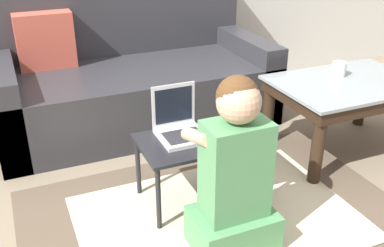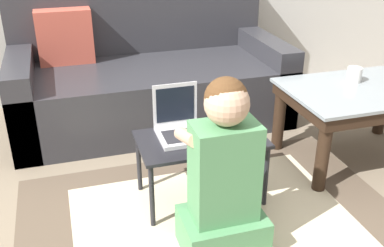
% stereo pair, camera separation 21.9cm
% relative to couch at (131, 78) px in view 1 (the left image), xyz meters
% --- Properties ---
extents(ground_plane, '(16.00, 16.00, 0.00)m').
position_rel_couch_xyz_m(ground_plane, '(-0.02, -1.15, -0.30)').
color(ground_plane, '#7F705B').
extents(area_rug, '(1.82, 1.27, 0.01)m').
position_rel_couch_xyz_m(area_rug, '(0.04, -1.30, -0.29)').
color(area_rug, brown).
rests_on(area_rug, ground_plane).
extents(couch, '(1.81, 0.92, 0.89)m').
position_rel_couch_xyz_m(couch, '(0.00, 0.00, 0.00)').
color(couch, '#2D2D33').
rests_on(couch, ground_plane).
extents(coffee_table, '(0.86, 0.60, 0.45)m').
position_rel_couch_xyz_m(coffee_table, '(1.04, -0.97, 0.08)').
color(coffee_table, gray).
rests_on(coffee_table, ground_plane).
extents(laptop_desk, '(0.62, 0.36, 0.35)m').
position_rel_couch_xyz_m(laptop_desk, '(0.04, -1.10, 0.01)').
color(laptop_desk, black).
rests_on(laptop_desk, ground_plane).
extents(laptop, '(0.23, 0.23, 0.24)m').
position_rel_couch_xyz_m(laptop, '(-0.05, -1.04, 0.09)').
color(laptop, silver).
rests_on(laptop, laptop_desk).
extents(computer_mouse, '(0.06, 0.10, 0.04)m').
position_rel_couch_xyz_m(computer_mouse, '(0.14, -1.10, 0.07)').
color(computer_mouse, '#234CB2').
rests_on(computer_mouse, laptop_desk).
extents(person_seated, '(0.35, 0.36, 0.80)m').
position_rel_couch_xyz_m(person_seated, '(0.01, -1.49, 0.06)').
color(person_seated, '#518E5B').
rests_on(person_seated, ground_plane).
extents(cup_on_table, '(0.08, 0.08, 0.09)m').
position_rel_couch_xyz_m(cup_on_table, '(1.04, -0.87, 0.20)').
color(cup_on_table, white).
rests_on(cup_on_table, coffee_table).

